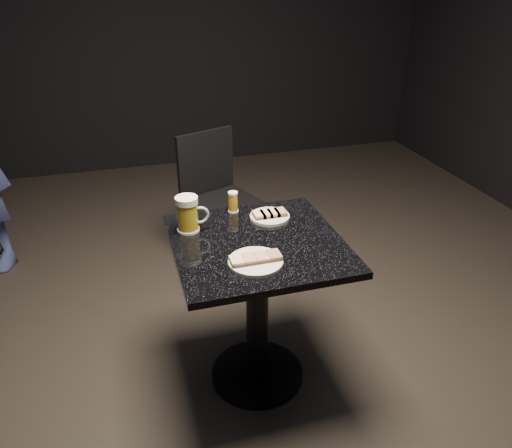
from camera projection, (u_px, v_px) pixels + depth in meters
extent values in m
plane|color=black|center=(257.00, 375.00, 2.42)|extent=(6.00, 6.00, 0.00)
cylinder|color=white|center=(256.00, 262.00, 1.92)|extent=(0.21, 0.21, 0.01)
cylinder|color=silver|center=(270.00, 217.00, 2.26)|extent=(0.18, 0.18, 0.01)
cylinder|color=black|center=(257.00, 373.00, 2.42)|extent=(0.44, 0.44, 0.03)
cylinder|color=black|center=(257.00, 314.00, 2.25)|extent=(0.10, 0.10, 0.69)
cube|color=black|center=(257.00, 244.00, 2.08)|extent=(0.70, 0.70, 0.03)
cylinder|color=white|center=(189.00, 229.00, 2.15)|extent=(0.10, 0.10, 0.01)
cylinder|color=gold|center=(188.00, 216.00, 2.12)|extent=(0.09, 0.09, 0.12)
cylinder|color=white|center=(186.00, 200.00, 2.09)|extent=(0.10, 0.10, 0.03)
torus|color=silver|center=(200.00, 215.00, 2.12)|extent=(0.08, 0.01, 0.08)
cylinder|color=white|center=(233.00, 211.00, 2.32)|extent=(0.05, 0.05, 0.01)
cylinder|color=#C28E20|center=(233.00, 202.00, 2.30)|extent=(0.04, 0.04, 0.08)
cylinder|color=white|center=(233.00, 193.00, 2.28)|extent=(0.05, 0.05, 0.01)
cube|color=black|center=(223.00, 203.00, 3.09)|extent=(0.51, 0.51, 0.04)
cylinder|color=black|center=(217.00, 255.00, 3.00)|extent=(0.03, 0.03, 0.43)
cylinder|color=black|center=(261.00, 239.00, 3.18)|extent=(0.03, 0.03, 0.43)
cylinder|color=black|center=(188.00, 234.00, 3.23)|extent=(0.03, 0.03, 0.43)
cylinder|color=black|center=(231.00, 220.00, 3.41)|extent=(0.03, 0.03, 0.43)
cube|color=black|center=(206.00, 162.00, 3.12)|extent=(0.38, 0.17, 0.39)
cube|color=#4C3521|center=(237.00, 262.00, 1.89)|extent=(0.05, 0.07, 0.01)
cube|color=beige|center=(237.00, 260.00, 1.89)|extent=(0.05, 0.07, 0.01)
cube|color=#4C3521|center=(249.00, 260.00, 1.90)|extent=(0.05, 0.07, 0.01)
cube|color=tan|center=(249.00, 258.00, 1.90)|extent=(0.05, 0.07, 0.01)
cube|color=#4C3521|center=(262.00, 258.00, 1.92)|extent=(0.05, 0.07, 0.01)
cube|color=tan|center=(262.00, 256.00, 1.91)|extent=(0.05, 0.07, 0.01)
cube|color=#4C3521|center=(274.00, 256.00, 1.93)|extent=(0.05, 0.07, 0.01)
cube|color=#8C7251|center=(274.00, 254.00, 1.93)|extent=(0.05, 0.07, 0.01)
cube|color=#4C3521|center=(259.00, 216.00, 2.24)|extent=(0.05, 0.07, 0.01)
cube|color=beige|center=(259.00, 214.00, 2.23)|extent=(0.05, 0.07, 0.01)
cube|color=#4C3521|center=(266.00, 215.00, 2.25)|extent=(0.05, 0.07, 0.01)
cube|color=#D1D184|center=(266.00, 213.00, 2.24)|extent=(0.05, 0.07, 0.01)
cube|color=#4C3521|center=(273.00, 214.00, 2.25)|extent=(0.05, 0.07, 0.01)
cube|color=beige|center=(273.00, 212.00, 2.25)|extent=(0.05, 0.07, 0.01)
cube|color=#4C3521|center=(280.00, 213.00, 2.26)|extent=(0.05, 0.07, 0.01)
cube|color=#8C7251|center=(280.00, 211.00, 2.26)|extent=(0.05, 0.07, 0.01)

